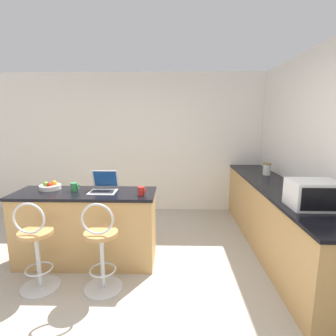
{
  "coord_description": "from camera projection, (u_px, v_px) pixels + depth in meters",
  "views": [
    {
      "loc": [
        0.47,
        -2.3,
        1.76
      ],
      "look_at": [
        0.36,
        1.75,
        1.0
      ],
      "focal_mm": 28.0,
      "sensor_mm": 36.0,
      "label": 1
    }
  ],
  "objects": [
    {
      "name": "microwave",
      "position": [
        314.0,
        194.0,
        2.56
      ],
      "size": [
        0.46,
        0.35,
        0.27
      ],
      "color": "white",
      "rests_on": "counter_right"
    },
    {
      "name": "fruit_bowl",
      "position": [
        50.0,
        187.0,
        3.25
      ],
      "size": [
        0.26,
        0.26,
        0.11
      ],
      "color": "silver",
      "rests_on": "breakfast_bar"
    },
    {
      "name": "bar_stool_far",
      "position": [
        101.0,
        250.0,
        2.66
      ],
      "size": [
        0.4,
        0.4,
        0.97
      ],
      "color": "silver",
      "rests_on": "ground_plane"
    },
    {
      "name": "ground_plane",
      "position": [
        127.0,
        299.0,
        2.6
      ],
      "size": [
        20.0,
        20.0,
        0.0
      ],
      "primitive_type": "plane",
      "color": "#ADA393"
    },
    {
      "name": "bar_stool_near",
      "position": [
        36.0,
        249.0,
        2.68
      ],
      "size": [
        0.4,
        0.4,
        0.97
      ],
      "color": "silver",
      "rests_on": "ground_plane"
    },
    {
      "name": "counter_right",
      "position": [
        275.0,
        218.0,
        3.52
      ],
      "size": [
        0.6,
        3.17,
        0.9
      ],
      "color": "tan",
      "rests_on": "ground_plane"
    },
    {
      "name": "laptop",
      "position": [
        104.0,
        186.0,
        3.18
      ],
      "size": [
        0.32,
        0.31,
        0.25
      ],
      "color": "silver",
      "rests_on": "breakfast_bar"
    },
    {
      "name": "wall_back",
      "position": [
        150.0,
        143.0,
        4.98
      ],
      "size": [
        12.0,
        0.06,
        2.6
      ],
      "color": "silver",
      "rests_on": "ground_plane"
    },
    {
      "name": "breakfast_bar",
      "position": [
        87.0,
        227.0,
        3.22
      ],
      "size": [
        1.69,
        0.58,
        0.9
      ],
      "color": "tan",
      "rests_on": "ground_plane"
    },
    {
      "name": "mug_green",
      "position": [
        74.0,
        187.0,
        3.18
      ],
      "size": [
        0.1,
        0.08,
        0.1
      ],
      "color": "#338447",
      "rests_on": "breakfast_bar"
    },
    {
      "name": "mug_red",
      "position": [
        141.0,
        191.0,
        3.0
      ],
      "size": [
        0.09,
        0.08,
        0.1
      ],
      "color": "red",
      "rests_on": "breakfast_bar"
    },
    {
      "name": "storage_jar",
      "position": [
        267.0,
        169.0,
        4.08
      ],
      "size": [
        0.12,
        0.12,
        0.18
      ],
      "color": "silver",
      "rests_on": "counter_right"
    }
  ]
}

